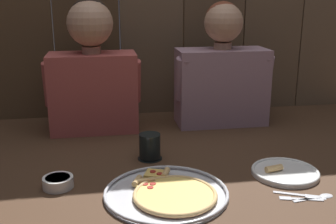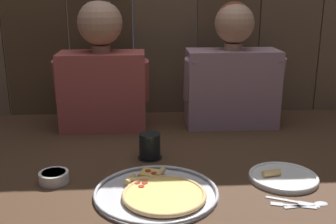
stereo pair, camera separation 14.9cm
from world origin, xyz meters
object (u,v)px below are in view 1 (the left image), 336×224
dinner_plate (285,172)px  drinking_glass (150,147)px  pizza_tray (169,193)px  dipping_bowl (58,182)px  diner_right (222,71)px  diner_left (92,70)px

dinner_plate → drinking_glass: (-0.44, 0.21, 0.04)m
pizza_tray → dinner_plate: 0.43m
dipping_bowl → pizza_tray: bearing=-18.7°
dinner_plate → diner_right: 0.65m
drinking_glass → diner_left: bearing=117.8°
pizza_tray → drinking_glass: size_ratio=3.96×
dinner_plate → pizza_tray: bearing=-168.3°
drinking_glass → diner_right: bearing=44.9°
drinking_glass → dipping_bowl: bearing=-149.8°
pizza_tray → diner_left: bearing=108.1°
drinking_glass → dinner_plate: bearing=-25.9°
diner_left → pizza_tray: bearing=-71.9°
dinner_plate → diner_right: size_ratio=0.41×
diner_left → diner_right: bearing=-0.1°
drinking_glass → dipping_bowl: drinking_glass is taller
dinner_plate → dipping_bowl: bearing=177.9°
pizza_tray → diner_right: bearing=61.9°
dipping_bowl → diner_left: (0.11, 0.57, 0.25)m
diner_left → drinking_glass: bearing=-62.2°
pizza_tray → dinner_plate: bearing=11.7°
dinner_plate → dipping_bowl: 0.76m
diner_right → drinking_glass: bearing=-135.1°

